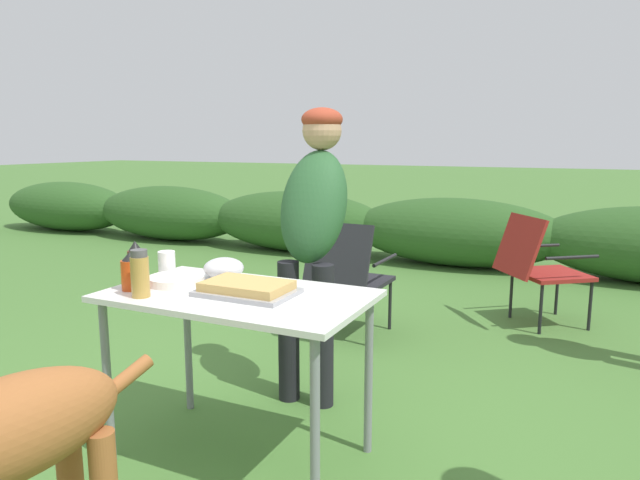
# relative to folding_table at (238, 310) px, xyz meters

# --- Properties ---
(ground_plane) EXTENTS (60.00, 60.00, 0.00)m
(ground_plane) POSITION_rel_folding_table_xyz_m (0.00, 0.00, -0.66)
(ground_plane) COLOR #477533
(shrub_hedge) EXTENTS (14.40, 0.90, 0.75)m
(shrub_hedge) POSITION_rel_folding_table_xyz_m (-0.00, 4.33, -0.29)
(shrub_hedge) COLOR #2D5623
(shrub_hedge) RESTS_ON ground
(folding_table) EXTENTS (1.10, 0.64, 0.74)m
(folding_table) POSITION_rel_folding_table_xyz_m (0.00, 0.00, 0.00)
(folding_table) COLOR silver
(folding_table) RESTS_ON ground
(food_tray) EXTENTS (0.40, 0.26, 0.06)m
(food_tray) POSITION_rel_folding_table_xyz_m (0.05, -0.01, 0.10)
(food_tray) COLOR #9E9EA3
(food_tray) RESTS_ON folding_table
(plate_stack) EXTENTS (0.25, 0.25, 0.04)m
(plate_stack) POSITION_rel_folding_table_xyz_m (-0.33, 0.01, 0.09)
(plate_stack) COLOR white
(plate_stack) RESTS_ON folding_table
(mixing_bowl) EXTENTS (0.19, 0.19, 0.10)m
(mixing_bowl) POSITION_rel_folding_table_xyz_m (-0.20, 0.19, 0.12)
(mixing_bowl) COLOR silver
(mixing_bowl) RESTS_ON folding_table
(paper_cup_stack) EXTENTS (0.08, 0.08, 0.12)m
(paper_cup_stack) POSITION_rel_folding_table_xyz_m (-0.48, 0.13, 0.13)
(paper_cup_stack) COLOR white
(paper_cup_stack) RESTS_ON folding_table
(bbq_sauce_bottle) EXTENTS (0.07, 0.07, 0.20)m
(bbq_sauce_bottle) POSITION_rel_folding_table_xyz_m (-0.47, -0.08, 0.17)
(bbq_sauce_bottle) COLOR #562314
(bbq_sauce_bottle) RESTS_ON folding_table
(spice_jar) EXTENTS (0.07, 0.07, 0.20)m
(spice_jar) POSITION_rel_folding_table_xyz_m (-0.32, -0.22, 0.17)
(spice_jar) COLOR #B2893D
(spice_jar) RESTS_ON folding_table
(hot_sauce_bottle) EXTENTS (0.08, 0.08, 0.16)m
(hot_sauce_bottle) POSITION_rel_folding_table_xyz_m (-0.44, -0.15, 0.16)
(hot_sauce_bottle) COLOR #CC4214
(hot_sauce_bottle) RESTS_ON folding_table
(standing_person_in_olive_jacket) EXTENTS (0.38, 0.48, 1.54)m
(standing_person_in_olive_jacket) POSITION_rel_folding_table_xyz_m (0.01, 0.70, 0.30)
(standing_person_in_olive_jacket) COLOR black
(standing_person_in_olive_jacket) RESTS_ON ground
(camp_chair_green_behind_table) EXTENTS (0.75, 0.72, 0.83)m
(camp_chair_green_behind_table) POSITION_rel_folding_table_xyz_m (1.01, 2.49, -0.20)
(camp_chair_green_behind_table) COLOR maroon
(camp_chair_green_behind_table) RESTS_ON ground
(camp_chair_near_hedge) EXTENTS (0.50, 0.61, 0.83)m
(camp_chair_near_hedge) POSITION_rel_folding_table_xyz_m (-0.17, 1.62, -0.20)
(camp_chair_near_hedge) COLOR #232328
(camp_chair_near_hedge) RESTS_ON ground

